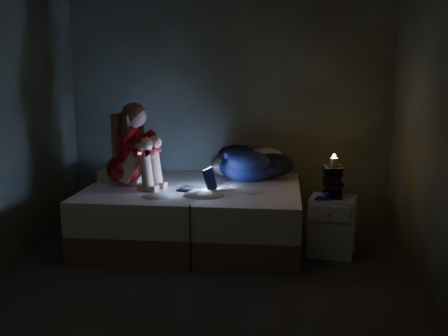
# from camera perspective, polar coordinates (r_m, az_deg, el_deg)

# --- Properties ---
(floor) EXTENTS (3.60, 3.80, 0.02)m
(floor) POSITION_cam_1_polar(r_m,az_deg,el_deg) (4.48, -2.12, -12.58)
(floor) COLOR #353230
(floor) RESTS_ON ground
(wall_back) EXTENTS (3.60, 0.02, 2.60)m
(wall_back) POSITION_cam_1_polar(r_m,az_deg,el_deg) (6.04, 0.50, 6.26)
(wall_back) COLOR #2F3529
(wall_back) RESTS_ON ground
(wall_front) EXTENTS (3.60, 0.02, 2.60)m
(wall_front) POSITION_cam_1_polar(r_m,az_deg,el_deg) (2.30, -9.43, -0.88)
(wall_front) COLOR #2F3529
(wall_front) RESTS_ON ground
(wall_right) EXTENTS (0.02, 3.80, 2.60)m
(wall_right) POSITION_cam_1_polar(r_m,az_deg,el_deg) (4.27, 22.59, 3.68)
(wall_right) COLOR #2F3529
(wall_right) RESTS_ON ground
(bed) EXTENTS (2.12, 1.59, 0.58)m
(bed) POSITION_cam_1_polar(r_m,az_deg,el_deg) (5.45, -3.24, -4.99)
(bed) COLOR #B7B1A9
(bed) RESTS_ON ground
(pillow) EXTENTS (0.42, 0.30, 0.12)m
(pillow) POSITION_cam_1_polar(r_m,az_deg,el_deg) (5.73, -10.92, -0.78)
(pillow) COLOR white
(pillow) RESTS_ON bed
(woman) EXTENTS (0.61, 0.49, 0.86)m
(woman) POSITION_cam_1_polar(r_m,az_deg,el_deg) (5.39, -10.72, 2.48)
(woman) COLOR maroon
(woman) RESTS_ON bed
(laptop) EXTENTS (0.38, 0.31, 0.24)m
(laptop) POSITION_cam_1_polar(r_m,az_deg,el_deg) (5.18, -2.99, -1.15)
(laptop) COLOR black
(laptop) RESTS_ON bed
(clothes_pile) EXTENTS (0.73, 0.63, 0.39)m
(clothes_pile) POSITION_cam_1_polar(r_m,az_deg,el_deg) (5.69, 2.53, 0.69)
(clothes_pile) COLOR navy
(clothes_pile) RESTS_ON bed
(nightstand) EXTENTS (0.49, 0.45, 0.56)m
(nightstand) POSITION_cam_1_polar(r_m,az_deg,el_deg) (5.21, 11.49, -6.09)
(nightstand) COLOR silver
(nightstand) RESTS_ON ground
(book_stack) EXTENTS (0.19, 0.25, 0.30)m
(book_stack) POSITION_cam_1_polar(r_m,az_deg,el_deg) (5.13, 11.59, -1.43)
(book_stack) COLOR black
(book_stack) RESTS_ON nightstand
(candle) EXTENTS (0.07, 0.07, 0.08)m
(candle) POSITION_cam_1_polar(r_m,az_deg,el_deg) (5.10, 11.67, 0.63)
(candle) COLOR beige
(candle) RESTS_ON book_stack
(phone) EXTENTS (0.09, 0.15, 0.01)m
(phone) POSITION_cam_1_polar(r_m,az_deg,el_deg) (5.03, 10.45, -3.29)
(phone) COLOR black
(phone) RESTS_ON nightstand
(blue_orb) EXTENTS (0.08, 0.08, 0.08)m
(blue_orb) POSITION_cam_1_polar(r_m,az_deg,el_deg) (4.99, 11.24, -3.01)
(blue_orb) COLOR #241996
(blue_orb) RESTS_ON nightstand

